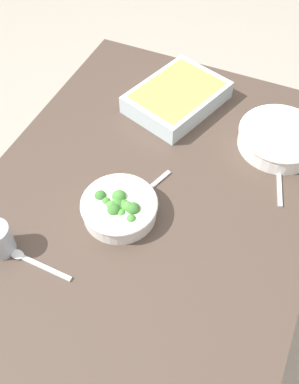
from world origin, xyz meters
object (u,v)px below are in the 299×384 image
(spoon_by_stew, at_px, (279,174))
(spoon_by_broccoli, at_px, (142,194))
(broccoli_bowl, at_px, (119,207))
(stew_bowl, at_px, (280,138))
(baking_dish, at_px, (177,96))
(spoon_spare, at_px, (31,261))

(spoon_by_stew, distance_m, spoon_by_broccoli, 0.39)
(broccoli_bowl, bearing_deg, spoon_by_broccoli, -18.50)
(broccoli_bowl, bearing_deg, spoon_by_stew, -49.17)
(stew_bowl, distance_m, broccoli_bowl, 0.52)
(broccoli_bowl, bearing_deg, stew_bowl, -37.30)
(baking_dish, height_order, spoon_by_broccoli, baking_dish)
(broccoli_bowl, relative_size, spoon_by_stew, 1.16)
(stew_bowl, height_order, broccoli_bowl, broccoli_bowl)
(stew_bowl, relative_size, spoon_by_stew, 1.42)
(broccoli_bowl, xyz_separation_m, baking_dish, (0.46, 0.02, 0.00))
(baking_dish, height_order, spoon_spare, baking_dish)
(baking_dish, bearing_deg, spoon_by_stew, -113.41)
(spoon_by_broccoli, bearing_deg, baking_dish, 7.66)
(baking_dish, relative_size, spoon_spare, 2.02)
(stew_bowl, bearing_deg, spoon_by_broccoli, 139.17)
(stew_bowl, relative_size, baking_dish, 0.69)
(broccoli_bowl, bearing_deg, baking_dish, 3.05)
(spoon_by_stew, bearing_deg, stew_bowl, 15.65)
(spoon_spare, bearing_deg, spoon_by_stew, -43.06)
(baking_dish, distance_m, spoon_spare, 0.69)
(broccoli_bowl, height_order, spoon_spare, broccoli_bowl)
(stew_bowl, relative_size, spoon_spare, 1.40)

